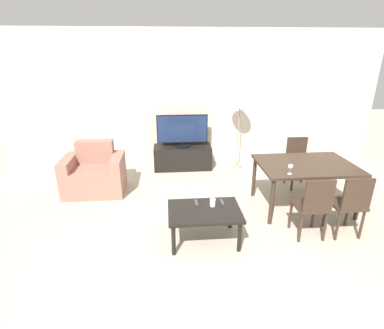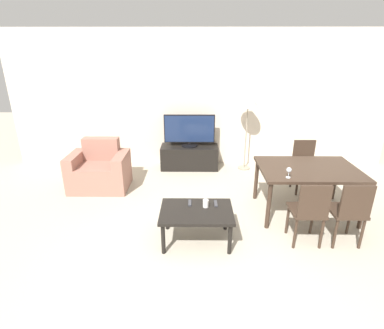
% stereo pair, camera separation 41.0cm
% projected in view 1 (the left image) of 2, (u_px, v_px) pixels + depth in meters
% --- Properties ---
extents(ground_plane, '(18.00, 18.00, 0.00)m').
position_uv_depth(ground_plane, '(220.00, 279.00, 3.22)').
color(ground_plane, '#B2A893').
extents(wall_back, '(7.74, 0.06, 2.70)m').
position_uv_depth(wall_back, '(192.00, 100.00, 6.06)').
color(wall_back, beige).
rests_on(wall_back, ground_plane).
extents(armchair, '(0.99, 0.71, 0.85)m').
position_uv_depth(armchair, '(95.00, 174.00, 5.12)').
color(armchair, '#9E6B5B').
rests_on(armchair, ground_plane).
extents(tv_stand, '(1.16, 0.47, 0.47)m').
position_uv_depth(tv_stand, '(183.00, 157.00, 6.16)').
color(tv_stand, black).
rests_on(tv_stand, ground_plane).
extents(tv, '(1.01, 0.32, 0.65)m').
position_uv_depth(tv, '(182.00, 131.00, 5.95)').
color(tv, black).
rests_on(tv, tv_stand).
extents(coffee_table, '(0.91, 0.64, 0.44)m').
position_uv_depth(coffee_table, '(204.00, 214.00, 3.76)').
color(coffee_table, black).
rests_on(coffee_table, ground_plane).
extents(dining_table, '(1.40, 1.00, 0.72)m').
position_uv_depth(dining_table, '(306.00, 168.00, 4.48)').
color(dining_table, '#38281E').
rests_on(dining_table, ground_plane).
extents(dining_chair_near, '(0.40, 0.40, 0.87)m').
position_uv_depth(dining_chair_near, '(313.00, 204.00, 3.77)').
color(dining_chair_near, '#38281E').
rests_on(dining_chair_near, ground_plane).
extents(dining_chair_far, '(0.40, 0.40, 0.87)m').
position_uv_depth(dining_chair_far, '(298.00, 159.00, 5.30)').
color(dining_chair_far, '#38281E').
rests_on(dining_chair_far, ground_plane).
extents(dining_chair_near_right, '(0.40, 0.40, 0.87)m').
position_uv_depth(dining_chair_near_right, '(350.00, 203.00, 3.81)').
color(dining_chair_near_right, '#38281E').
rests_on(dining_chair_near_right, ground_plane).
extents(floor_lamp, '(0.39, 0.39, 1.54)m').
position_uv_depth(floor_lamp, '(240.00, 102.00, 5.82)').
color(floor_lamp, gray).
rests_on(floor_lamp, ground_plane).
extents(remote_primary, '(0.04, 0.15, 0.02)m').
position_uv_depth(remote_primary, '(222.00, 202.00, 3.90)').
color(remote_primary, '#38383D').
rests_on(remote_primary, coffee_table).
extents(remote_secondary, '(0.04, 0.15, 0.02)m').
position_uv_depth(remote_secondary, '(196.00, 203.00, 3.88)').
color(remote_secondary, '#38383D').
rests_on(remote_secondary, coffee_table).
extents(cup_white_near, '(0.07, 0.07, 0.10)m').
position_uv_depth(cup_white_near, '(213.00, 203.00, 3.81)').
color(cup_white_near, white).
rests_on(cup_white_near, coffee_table).
extents(wine_glass_left, '(0.07, 0.07, 0.15)m').
position_uv_depth(wine_glass_left, '(290.00, 167.00, 4.05)').
color(wine_glass_left, silver).
rests_on(wine_glass_left, dining_table).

